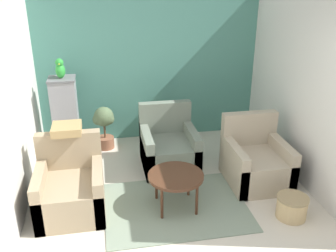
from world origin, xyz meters
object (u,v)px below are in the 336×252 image
Objects in this scene: coffee_table at (176,178)px; potted_plant at (104,124)px; armchair_middle at (169,148)px; armchair_left at (71,190)px; armchair_right at (256,162)px; parrot at (60,69)px; birdcage at (66,121)px; wicker_basket at (292,206)px.

potted_plant reaches higher than coffee_table.
coffee_table is 0.95× the size of potted_plant.
armchair_left is at bearing -147.15° from armchair_middle.
parrot is at bearing 154.03° from armchair_right.
armchair_middle is at bearing -22.36° from birdcage.
armchair_right is 1.27× the size of potted_plant.
armchair_right is at bearing 97.07° from wicker_basket.
armchair_right reaches higher than coffee_table.
coffee_table is at bearing -50.49° from birdcage.
armchair_left is at bearing 166.30° from wicker_basket.
armchair_right and armchair_middle have the same top height.
armchair_right reaches higher than wicker_basket.
armchair_right is at bearing 5.58° from armchair_left.
parrot is at bearing 90.00° from birdcage.
birdcage is at bearing -90.00° from parrot.
armchair_left is 3.03× the size of parrot.
potted_plant is (0.58, 0.18, -0.99)m from parrot.
wicker_basket is (1.22, -1.53, -0.14)m from armchair_middle.
birdcage is (-1.40, 1.70, 0.18)m from coffee_table.
potted_plant is at bearing 113.68° from coffee_table.
armchair_right is 0.71× the size of birdcage.
birdcage is at bearing 94.51° from armchair_left.
armchair_left is at bearing 172.09° from coffee_table.
coffee_table is 1.83× the size of wicker_basket.
armchair_left is 2.69m from wicker_basket.
coffee_table is 1.30m from armchair_left.
armchair_middle is (0.11, 1.08, -0.13)m from coffee_table.
coffee_table is 2.42m from parrot.
armchair_middle is 1.99m from parrot.
birdcage is at bearing 129.51° from coffee_table.
armchair_middle is 1.24m from potted_plant.
armchair_middle reaches higher than coffee_table.
potted_plant is (-0.93, 0.80, 0.14)m from armchair_middle.
armchair_middle is 1.27× the size of potted_plant.
potted_plant is (0.58, 0.18, -0.17)m from birdcage.
armchair_right is at bearing -25.93° from birdcage.
wicker_basket is at bearing -38.28° from birdcage.
armchair_right is 2.42× the size of wicker_basket.
armchair_left and armchair_middle have the same top height.
armchair_middle is 1.97m from wicker_basket.
armchair_right is at bearing -25.97° from parrot.
coffee_table is 0.75× the size of armchair_left.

